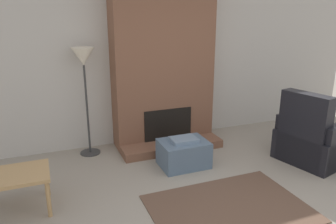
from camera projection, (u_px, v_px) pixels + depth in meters
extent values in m
cube|color=#BCB7AD|center=(158.00, 61.00, 5.28)|extent=(7.78, 0.06, 2.60)
cube|color=brown|center=(163.00, 63.00, 5.06)|extent=(1.58, 0.43, 2.60)
cube|color=brown|center=(172.00, 147.00, 5.07)|extent=(1.58, 0.38, 0.12)
cube|color=black|center=(168.00, 124.00, 5.14)|extent=(0.78, 0.02, 0.49)
cube|color=slate|center=(184.00, 154.00, 4.54)|extent=(0.65, 0.49, 0.36)
cube|color=slate|center=(184.00, 140.00, 4.47)|extent=(0.36, 0.27, 0.05)
cube|color=black|center=(316.00, 145.00, 4.74)|extent=(1.11, 1.04, 0.43)
cube|color=black|center=(304.00, 130.00, 4.45)|extent=(0.36, 0.71, 1.04)
cube|color=black|center=(296.00, 131.00, 4.97)|extent=(0.86, 0.36, 0.65)
cube|color=tan|center=(18.00, 175.00, 3.43)|extent=(0.62, 0.53, 0.04)
cylinder|color=tan|center=(49.00, 199.00, 3.39)|extent=(0.04, 0.04, 0.41)
cylinder|color=tan|center=(47.00, 179.00, 3.79)|extent=(0.04, 0.04, 0.41)
cylinder|color=#333333|center=(90.00, 152.00, 4.99)|extent=(0.30, 0.30, 0.02)
cylinder|color=#333333|center=(87.00, 110.00, 4.79)|extent=(0.03, 0.03, 1.33)
cone|color=silver|center=(83.00, 56.00, 4.56)|extent=(0.32, 0.32, 0.25)
cube|color=brown|center=(229.00, 208.00, 3.58)|extent=(1.69, 1.20, 0.01)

